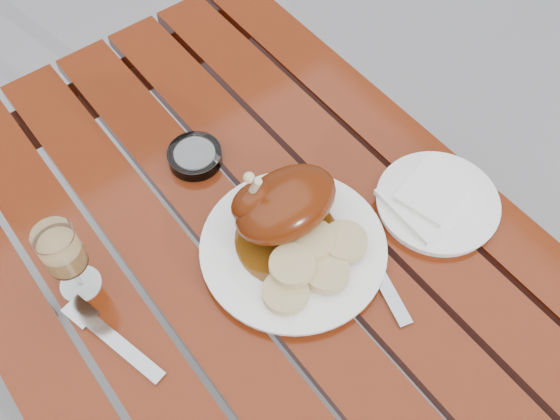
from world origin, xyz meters
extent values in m
plane|color=slate|center=(0.00, 0.00, 0.00)|extent=(60.00, 60.00, 0.00)
cube|color=maroon|center=(0.00, 0.00, 0.38)|extent=(0.80, 1.20, 0.75)
cylinder|color=white|center=(0.05, -0.02, 0.76)|extent=(0.30, 0.30, 0.02)
cylinder|color=#5C310A|center=(0.05, -0.01, 0.77)|extent=(0.17, 0.17, 0.00)
ellipsoid|color=#6A1F08|center=(0.07, 0.02, 0.82)|extent=(0.18, 0.12, 0.09)
ellipsoid|color=#6A1F08|center=(0.03, 0.05, 0.83)|extent=(0.08, 0.06, 0.07)
cylinder|color=#C6B28C|center=(0.03, 0.05, 0.85)|extent=(0.02, 0.04, 0.09)
cylinder|color=tan|center=(-0.01, -0.08, 0.78)|extent=(0.07, 0.07, 0.02)
cylinder|color=tan|center=(0.06, -0.09, 0.78)|extent=(0.07, 0.07, 0.02)
cylinder|color=tan|center=(0.11, -0.07, 0.78)|extent=(0.07, 0.07, 0.02)
cylinder|color=tan|center=(0.07, -0.04, 0.79)|extent=(0.07, 0.07, 0.02)
cylinder|color=tan|center=(0.02, -0.06, 0.79)|extent=(0.07, 0.07, 0.02)
cylinder|color=tan|center=(-0.24, 0.13, 0.82)|extent=(0.08, 0.08, 0.15)
cylinder|color=white|center=(0.30, -0.10, 0.76)|extent=(0.23, 0.23, 0.02)
cube|color=white|center=(0.29, -0.09, 0.77)|extent=(0.14, 0.13, 0.01)
cylinder|color=#B2B7BC|center=(0.03, 0.22, 0.76)|extent=(0.12, 0.12, 0.02)
cube|color=gray|center=(-0.25, 0.01, 0.75)|extent=(0.06, 0.17, 0.01)
cube|color=gray|center=(0.14, -0.11, 0.75)|extent=(0.08, 0.22, 0.01)
camera|label=1|loc=(-0.26, -0.39, 1.61)|focal=40.00mm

